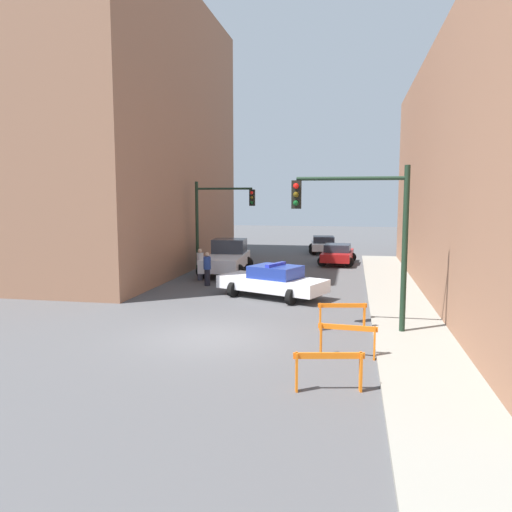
{
  "coord_description": "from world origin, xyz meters",
  "views": [
    {
      "loc": [
        4.29,
        -14.59,
        4.35
      ],
      "look_at": [
        0.12,
        6.88,
        1.75
      ],
      "focal_mm": 35.0,
      "sensor_mm": 36.0,
      "label": 1
    }
  ],
  "objects_px": {
    "pedestrian_crossing": "(207,268)",
    "pedestrian_corner": "(200,264)",
    "police_car": "(273,281)",
    "white_truck": "(227,258)",
    "barrier_front": "(329,365)",
    "barrier_mid": "(347,335)",
    "traffic_light_far": "(216,214)",
    "barrier_back": "(342,312)",
    "traffic_light_near": "(367,223)",
    "parked_car_near": "(338,254)",
    "parked_car_mid": "(323,244)"
  },
  "relations": [
    {
      "from": "traffic_light_near",
      "to": "police_car",
      "type": "xyz_separation_m",
      "value": [
        -3.78,
        5.03,
        -2.81
      ]
    },
    {
      "from": "barrier_mid",
      "to": "barrier_front",
      "type": "bearing_deg",
      "value": -98.63
    },
    {
      "from": "barrier_mid",
      "to": "barrier_back",
      "type": "xyz_separation_m",
      "value": [
        -0.2,
        2.78,
        0.0
      ]
    },
    {
      "from": "traffic_light_far",
      "to": "barrier_front",
      "type": "relative_size",
      "value": 3.3
    },
    {
      "from": "police_car",
      "to": "barrier_front",
      "type": "bearing_deg",
      "value": -141.04
    },
    {
      "from": "white_truck",
      "to": "barrier_mid",
      "type": "distance_m",
      "value": 15.57
    },
    {
      "from": "white_truck",
      "to": "parked_car_mid",
      "type": "bearing_deg",
      "value": 63.66
    },
    {
      "from": "barrier_mid",
      "to": "traffic_light_near",
      "type": "bearing_deg",
      "value": 79.01
    },
    {
      "from": "parked_car_near",
      "to": "barrier_back",
      "type": "xyz_separation_m",
      "value": [
        0.66,
        -16.36,
        -0.06
      ]
    },
    {
      "from": "pedestrian_corner",
      "to": "barrier_mid",
      "type": "xyz_separation_m",
      "value": [
        7.73,
        -11.42,
        -0.24
      ]
    },
    {
      "from": "parked_car_mid",
      "to": "pedestrian_crossing",
      "type": "height_order",
      "value": "pedestrian_crossing"
    },
    {
      "from": "pedestrian_corner",
      "to": "barrier_front",
      "type": "relative_size",
      "value": 1.05
    },
    {
      "from": "white_truck",
      "to": "pedestrian_crossing",
      "type": "distance_m",
      "value": 4.07
    },
    {
      "from": "traffic_light_near",
      "to": "barrier_back",
      "type": "height_order",
      "value": "traffic_light_near"
    },
    {
      "from": "traffic_light_near",
      "to": "police_car",
      "type": "height_order",
      "value": "traffic_light_near"
    },
    {
      "from": "white_truck",
      "to": "traffic_light_near",
      "type": "bearing_deg",
      "value": -60.52
    },
    {
      "from": "police_car",
      "to": "pedestrian_corner",
      "type": "distance_m",
      "value": 5.85
    },
    {
      "from": "pedestrian_crossing",
      "to": "barrier_back",
      "type": "distance_m",
      "value": 9.75
    },
    {
      "from": "traffic_light_near",
      "to": "police_car",
      "type": "relative_size",
      "value": 1.03
    },
    {
      "from": "parked_car_mid",
      "to": "barrier_mid",
      "type": "xyz_separation_m",
      "value": [
        2.13,
        -25.49,
        -0.06
      ]
    },
    {
      "from": "traffic_light_far",
      "to": "barrier_front",
      "type": "bearing_deg",
      "value": -66.32
    },
    {
      "from": "traffic_light_far",
      "to": "barrier_front",
      "type": "height_order",
      "value": "traffic_light_far"
    },
    {
      "from": "traffic_light_far",
      "to": "barrier_mid",
      "type": "height_order",
      "value": "traffic_light_far"
    },
    {
      "from": "pedestrian_corner",
      "to": "barrier_mid",
      "type": "distance_m",
      "value": 13.79
    },
    {
      "from": "parked_car_near",
      "to": "pedestrian_corner",
      "type": "height_order",
      "value": "pedestrian_corner"
    },
    {
      "from": "pedestrian_crossing",
      "to": "pedestrian_corner",
      "type": "distance_m",
      "value": 1.76
    },
    {
      "from": "police_car",
      "to": "parked_car_near",
      "type": "xyz_separation_m",
      "value": [
        2.42,
        11.5,
        -0.05
      ]
    },
    {
      "from": "white_truck",
      "to": "traffic_light_far",
      "type": "bearing_deg",
      "value": -166.97
    },
    {
      "from": "pedestrian_crossing",
      "to": "barrier_front",
      "type": "relative_size",
      "value": 1.05
    },
    {
      "from": "traffic_light_near",
      "to": "barrier_mid",
      "type": "bearing_deg",
      "value": -100.99
    },
    {
      "from": "police_car",
      "to": "white_truck",
      "type": "distance_m",
      "value": 7.29
    },
    {
      "from": "barrier_front",
      "to": "pedestrian_corner",
      "type": "bearing_deg",
      "value": 117.8
    },
    {
      "from": "traffic_light_far",
      "to": "barrier_mid",
      "type": "xyz_separation_m",
      "value": [
        7.52,
        -13.76,
        -2.78
      ]
    },
    {
      "from": "barrier_back",
      "to": "pedestrian_corner",
      "type": "bearing_deg",
      "value": 131.1
    },
    {
      "from": "traffic_light_near",
      "to": "barrier_back",
      "type": "xyz_separation_m",
      "value": [
        -0.7,
        0.17,
        -2.91
      ]
    },
    {
      "from": "pedestrian_corner",
      "to": "barrier_mid",
      "type": "height_order",
      "value": "pedestrian_corner"
    },
    {
      "from": "traffic_light_near",
      "to": "parked_car_mid",
      "type": "xyz_separation_m",
      "value": [
        -2.64,
        22.87,
        -2.86
      ]
    },
    {
      "from": "barrier_front",
      "to": "parked_car_near",
      "type": "bearing_deg",
      "value": 91.25
    },
    {
      "from": "barrier_mid",
      "to": "barrier_back",
      "type": "bearing_deg",
      "value": 94.03
    },
    {
      "from": "parked_car_mid",
      "to": "barrier_back",
      "type": "distance_m",
      "value": 22.79
    },
    {
      "from": "barrier_front",
      "to": "barrier_mid",
      "type": "xyz_separation_m",
      "value": [
        0.38,
        2.52,
        0.0
      ]
    },
    {
      "from": "barrier_back",
      "to": "barrier_front",
      "type": "bearing_deg",
      "value": -92.01
    },
    {
      "from": "police_car",
      "to": "barrier_back",
      "type": "relative_size",
      "value": 3.2
    },
    {
      "from": "parked_car_mid",
      "to": "pedestrian_crossing",
      "type": "xyz_separation_m",
      "value": [
        -4.76,
        -15.62,
        0.19
      ]
    },
    {
      "from": "barrier_back",
      "to": "traffic_light_near",
      "type": "bearing_deg",
      "value": -13.26
    },
    {
      "from": "parked_car_mid",
      "to": "pedestrian_crossing",
      "type": "bearing_deg",
      "value": -112.06
    },
    {
      "from": "parked_car_near",
      "to": "traffic_light_near",
      "type": "bearing_deg",
      "value": -81.98
    },
    {
      "from": "police_car",
      "to": "parked_car_mid",
      "type": "xyz_separation_m",
      "value": [
        1.14,
        17.85,
        -0.05
      ]
    },
    {
      "from": "police_car",
      "to": "white_truck",
      "type": "xyz_separation_m",
      "value": [
        -3.65,
        6.3,
        0.18
      ]
    },
    {
      "from": "parked_car_near",
      "to": "pedestrian_crossing",
      "type": "relative_size",
      "value": 2.65
    }
  ]
}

